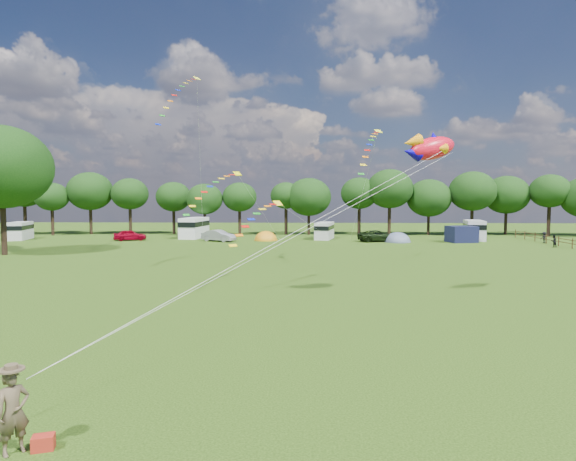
{
  "coord_description": "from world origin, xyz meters",
  "views": [
    {
      "loc": [
        0.95,
        -20.38,
        6.0
      ],
      "look_at": [
        0.0,
        8.0,
        4.0
      ],
      "focal_mm": 30.0,
      "sensor_mm": 36.0,
      "label": 1
    }
  ],
  "objects_px": {
    "tent_orange": "(266,240)",
    "fish_kite": "(428,148)",
    "campervan_c": "(324,230)",
    "campervan_b": "(194,227)",
    "big_tree": "(1,167)",
    "walker_a": "(554,241)",
    "campervan_d": "(474,229)",
    "kite_flyer": "(13,412)",
    "walker_b": "(544,237)",
    "tent_greyblue": "(398,242)",
    "campervan_a": "(20,230)",
    "car_a": "(130,235)",
    "car_d": "(378,236)",
    "car_b": "(219,236)"
  },
  "relations": [
    {
      "from": "tent_orange",
      "to": "fish_kite",
      "type": "relative_size",
      "value": 0.98
    },
    {
      "from": "campervan_c",
      "to": "fish_kite",
      "type": "xyz_separation_m",
      "value": [
        4.1,
        -40.42,
        7.45
      ]
    },
    {
      "from": "campervan_b",
      "to": "fish_kite",
      "type": "relative_size",
      "value": 1.74
    },
    {
      "from": "big_tree",
      "to": "tent_orange",
      "type": "xyz_separation_m",
      "value": [
        25.7,
        17.36,
        -9.0
      ]
    },
    {
      "from": "walker_a",
      "to": "campervan_d",
      "type": "bearing_deg",
      "value": -74.13
    },
    {
      "from": "fish_kite",
      "to": "walker_a",
      "type": "height_order",
      "value": "fish_kite"
    },
    {
      "from": "campervan_b",
      "to": "fish_kite",
      "type": "bearing_deg",
      "value": -143.09
    },
    {
      "from": "campervan_b",
      "to": "kite_flyer",
      "type": "bearing_deg",
      "value": -162.96
    },
    {
      "from": "fish_kite",
      "to": "walker_b",
      "type": "bearing_deg",
      "value": 32.74
    },
    {
      "from": "big_tree",
      "to": "walker_a",
      "type": "distance_m",
      "value": 61.85
    },
    {
      "from": "fish_kite",
      "to": "tent_greyblue",
      "type": "bearing_deg",
      "value": 58.39
    },
    {
      "from": "campervan_a",
      "to": "campervan_b",
      "type": "height_order",
      "value": "campervan_b"
    },
    {
      "from": "car_a",
      "to": "walker_b",
      "type": "height_order",
      "value": "car_a"
    },
    {
      "from": "car_d",
      "to": "kite_flyer",
      "type": "bearing_deg",
      "value": 150.36
    },
    {
      "from": "car_d",
      "to": "campervan_c",
      "type": "height_order",
      "value": "campervan_c"
    },
    {
      "from": "tent_orange",
      "to": "fish_kite",
      "type": "height_order",
      "value": "fish_kite"
    },
    {
      "from": "car_a",
      "to": "tent_greyblue",
      "type": "height_order",
      "value": "car_a"
    },
    {
      "from": "fish_kite",
      "to": "walker_a",
      "type": "bearing_deg",
      "value": 30.07
    },
    {
      "from": "campervan_b",
      "to": "campervan_c",
      "type": "height_order",
      "value": "campervan_b"
    },
    {
      "from": "big_tree",
      "to": "car_b",
      "type": "relative_size",
      "value": 3.03
    },
    {
      "from": "campervan_a",
      "to": "car_b",
      "type": "bearing_deg",
      "value": -106.79
    },
    {
      "from": "big_tree",
      "to": "fish_kite",
      "type": "height_order",
      "value": "big_tree"
    },
    {
      "from": "campervan_a",
      "to": "kite_flyer",
      "type": "bearing_deg",
      "value": -162.02
    },
    {
      "from": "big_tree",
      "to": "campervan_d",
      "type": "bearing_deg",
      "value": 19.07
    },
    {
      "from": "car_d",
      "to": "campervan_b",
      "type": "distance_m",
      "value": 26.38
    },
    {
      "from": "campervan_b",
      "to": "kite_flyer",
      "type": "xyz_separation_m",
      "value": [
        9.22,
        -58.65,
        -0.6
      ]
    },
    {
      "from": "campervan_b",
      "to": "campervan_d",
      "type": "distance_m",
      "value": 39.64
    },
    {
      "from": "campervan_a",
      "to": "campervan_d",
      "type": "height_order",
      "value": "campervan_d"
    },
    {
      "from": "car_d",
      "to": "tent_orange",
      "type": "distance_m",
      "value": 15.27
    },
    {
      "from": "tent_greyblue",
      "to": "fish_kite",
      "type": "bearing_deg",
      "value": -98.49
    },
    {
      "from": "car_b",
      "to": "campervan_d",
      "type": "distance_m",
      "value": 35.24
    },
    {
      "from": "campervan_a",
      "to": "walker_b",
      "type": "height_order",
      "value": "campervan_a"
    },
    {
      "from": "car_b",
      "to": "kite_flyer",
      "type": "distance_m",
      "value": 53.56
    },
    {
      "from": "campervan_a",
      "to": "car_d",
      "type": "bearing_deg",
      "value": -104.45
    },
    {
      "from": "campervan_b",
      "to": "tent_orange",
      "type": "relative_size",
      "value": 1.78
    },
    {
      "from": "tent_orange",
      "to": "kite_flyer",
      "type": "relative_size",
      "value": 1.8
    },
    {
      "from": "kite_flyer",
      "to": "walker_b",
      "type": "relative_size",
      "value": 1.35
    },
    {
      "from": "kite_flyer",
      "to": "tent_greyblue",
      "type": "bearing_deg",
      "value": 21.04
    },
    {
      "from": "car_a",
      "to": "walker_a",
      "type": "xyz_separation_m",
      "value": [
        53.49,
        -7.19,
        -0.01
      ]
    },
    {
      "from": "car_b",
      "to": "kite_flyer",
      "type": "relative_size",
      "value": 2.2
    },
    {
      "from": "campervan_b",
      "to": "walker_b",
      "type": "relative_size",
      "value": 4.31
    },
    {
      "from": "car_d",
      "to": "tent_greyblue",
      "type": "relative_size",
      "value": 1.43
    },
    {
      "from": "big_tree",
      "to": "tent_orange",
      "type": "relative_size",
      "value": 3.72
    },
    {
      "from": "kite_flyer",
      "to": "walker_b",
      "type": "distance_m",
      "value": 64.61
    },
    {
      "from": "car_d",
      "to": "walker_a",
      "type": "height_order",
      "value": "car_d"
    },
    {
      "from": "tent_greyblue",
      "to": "campervan_d",
      "type": "bearing_deg",
      "value": 16.72
    },
    {
      "from": "big_tree",
      "to": "campervan_a",
      "type": "height_order",
      "value": "big_tree"
    },
    {
      "from": "car_d",
      "to": "walker_a",
      "type": "xyz_separation_m",
      "value": [
        19.67,
        -6.82,
        -0.02
      ]
    },
    {
      "from": "big_tree",
      "to": "kite_flyer",
      "type": "bearing_deg",
      "value": -57.35
    },
    {
      "from": "car_d",
      "to": "campervan_a",
      "type": "xyz_separation_m",
      "value": [
        -49.79,
        1.34,
        0.58
      ]
    }
  ]
}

